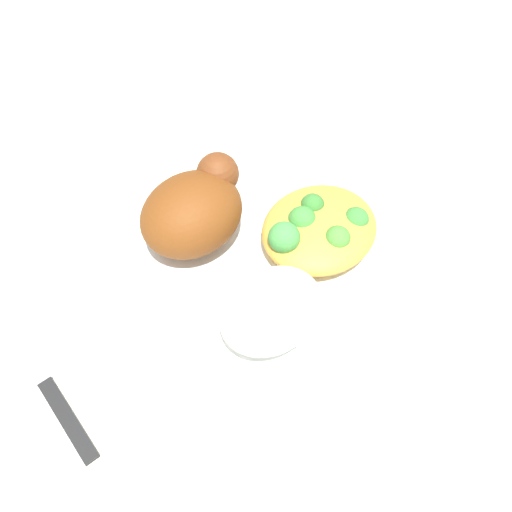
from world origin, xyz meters
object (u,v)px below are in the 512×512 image
(roasted_chicken, at_px, (195,210))
(fork, at_px, (97,377))
(plate, at_px, (256,267))
(mac_cheese_with_broccoli, at_px, (318,228))
(rice_pile, at_px, (271,310))
(knife, at_px, (45,382))

(roasted_chicken, bearing_deg, fork, -160.52)
(plate, distance_m, mac_cheese_with_broccoli, 0.07)
(plate, height_order, rice_pile, rice_pile)
(plate, xyz_separation_m, rice_pile, (-0.03, -0.06, 0.03))
(roasted_chicken, relative_size, knife, 0.57)
(fork, bearing_deg, mac_cheese_with_broccoli, -6.73)
(plate, xyz_separation_m, fork, (-0.17, 0.01, -0.01))
(rice_pile, xyz_separation_m, fork, (-0.13, 0.06, -0.04))
(rice_pile, bearing_deg, knife, 152.37)
(rice_pile, relative_size, mac_cheese_with_broccoli, 0.82)
(fork, bearing_deg, plate, -3.05)
(rice_pile, bearing_deg, roasted_chicken, 82.77)
(knife, bearing_deg, rice_pile, -27.63)
(plate, relative_size, roasted_chicken, 2.43)
(fork, bearing_deg, roasted_chicken, 19.48)
(mac_cheese_with_broccoli, bearing_deg, roasted_chicken, 134.65)
(mac_cheese_with_broccoli, height_order, fork, mac_cheese_with_broccoli)
(mac_cheese_with_broccoli, distance_m, knife, 0.27)
(knife, bearing_deg, roasted_chicken, 8.97)
(plate, distance_m, roasted_chicken, 0.08)
(fork, bearing_deg, knife, 144.99)
(mac_cheese_with_broccoli, bearing_deg, fork, 173.27)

